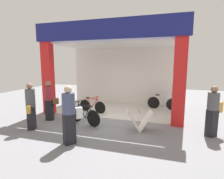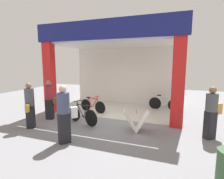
{
  "view_description": "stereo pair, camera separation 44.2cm",
  "coord_description": "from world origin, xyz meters",
  "px_view_note": "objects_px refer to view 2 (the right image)",
  "views": [
    {
      "loc": [
        2.37,
        -6.92,
        2.35
      ],
      "look_at": [
        0.0,
        0.79,
        1.15
      ],
      "focal_mm": 28.37,
      "sensor_mm": 36.0,
      "label": 1
    },
    {
      "loc": [
        2.79,
        -6.78,
        2.35
      ],
      "look_at": [
        0.0,
        0.79,
        1.15
      ],
      "focal_mm": 28.37,
      "sensor_mm": 36.0,
      "label": 2
    }
  ],
  "objects_px": {
    "pedestrian_0": "(50,100)",
    "bicycle_inside_0": "(164,103)",
    "sandwich_board_sign": "(136,121)",
    "pedestrian_1": "(30,105)",
    "pedestrian_2": "(64,113)",
    "pedestrian_3": "(212,112)",
    "bicycle_parked_0": "(83,115)",
    "bicycle_inside_1": "(93,106)"
  },
  "relations": [
    {
      "from": "pedestrian_1",
      "to": "sandwich_board_sign",
      "type": "bearing_deg",
      "value": 15.95
    },
    {
      "from": "bicycle_inside_1",
      "to": "pedestrian_1",
      "type": "bearing_deg",
      "value": -113.91
    },
    {
      "from": "pedestrian_2",
      "to": "pedestrian_3",
      "type": "relative_size",
      "value": 1.05
    },
    {
      "from": "bicycle_inside_0",
      "to": "bicycle_parked_0",
      "type": "xyz_separation_m",
      "value": [
        -2.86,
        -3.18,
        0.01
      ]
    },
    {
      "from": "sandwich_board_sign",
      "to": "pedestrian_0",
      "type": "height_order",
      "value": "pedestrian_0"
    },
    {
      "from": "pedestrian_0",
      "to": "pedestrian_3",
      "type": "relative_size",
      "value": 0.99
    },
    {
      "from": "sandwich_board_sign",
      "to": "pedestrian_1",
      "type": "relative_size",
      "value": 0.59
    },
    {
      "from": "bicycle_inside_1",
      "to": "bicycle_parked_0",
      "type": "relative_size",
      "value": 0.95
    },
    {
      "from": "pedestrian_3",
      "to": "pedestrian_2",
      "type": "bearing_deg",
      "value": -155.97
    },
    {
      "from": "bicycle_inside_0",
      "to": "pedestrian_0",
      "type": "height_order",
      "value": "pedestrian_0"
    },
    {
      "from": "pedestrian_1",
      "to": "bicycle_inside_1",
      "type": "bearing_deg",
      "value": 66.09
    },
    {
      "from": "bicycle_inside_0",
      "to": "pedestrian_1",
      "type": "xyz_separation_m",
      "value": [
        -4.42,
        -4.23,
        0.5
      ]
    },
    {
      "from": "pedestrian_2",
      "to": "pedestrian_1",
      "type": "bearing_deg",
      "value": 162.34
    },
    {
      "from": "pedestrian_1",
      "to": "pedestrian_3",
      "type": "xyz_separation_m",
      "value": [
        6.01,
        1.23,
        0.01
      ]
    },
    {
      "from": "bicycle_parked_0",
      "to": "pedestrian_0",
      "type": "relative_size",
      "value": 0.92
    },
    {
      "from": "bicycle_inside_0",
      "to": "pedestrian_0",
      "type": "bearing_deg",
      "value": -144.71
    },
    {
      "from": "bicycle_inside_0",
      "to": "pedestrian_3",
      "type": "distance_m",
      "value": 3.44
    },
    {
      "from": "pedestrian_0",
      "to": "pedestrian_1",
      "type": "bearing_deg",
      "value": -88.57
    },
    {
      "from": "pedestrian_2",
      "to": "sandwich_board_sign",
      "type": "bearing_deg",
      "value": 42.88
    },
    {
      "from": "pedestrian_1",
      "to": "bicycle_inside_0",
      "type": "bearing_deg",
      "value": 43.79
    },
    {
      "from": "bicycle_inside_0",
      "to": "bicycle_inside_1",
      "type": "bearing_deg",
      "value": -154.22
    },
    {
      "from": "pedestrian_0",
      "to": "bicycle_inside_0",
      "type": "bearing_deg",
      "value": 35.29
    },
    {
      "from": "pedestrian_0",
      "to": "pedestrian_2",
      "type": "xyz_separation_m",
      "value": [
        1.93,
        -1.69,
        0.06
      ]
    },
    {
      "from": "pedestrian_1",
      "to": "pedestrian_2",
      "type": "xyz_separation_m",
      "value": [
        1.9,
        -0.6,
        0.05
      ]
    },
    {
      "from": "pedestrian_0",
      "to": "pedestrian_3",
      "type": "xyz_separation_m",
      "value": [
        6.03,
        0.14,
        0.02
      ]
    },
    {
      "from": "bicycle_inside_1",
      "to": "sandwich_board_sign",
      "type": "relative_size",
      "value": 1.46
    },
    {
      "from": "sandwich_board_sign",
      "to": "pedestrian_1",
      "type": "xyz_separation_m",
      "value": [
        -3.68,
        -1.05,
        0.49
      ]
    },
    {
      "from": "bicycle_inside_1",
      "to": "bicycle_parked_0",
      "type": "height_order",
      "value": "bicycle_parked_0"
    },
    {
      "from": "bicycle_inside_0",
      "to": "sandwich_board_sign",
      "type": "height_order",
      "value": "bicycle_inside_0"
    },
    {
      "from": "sandwich_board_sign",
      "to": "pedestrian_2",
      "type": "bearing_deg",
      "value": -137.12
    },
    {
      "from": "bicycle_inside_1",
      "to": "pedestrian_3",
      "type": "distance_m",
      "value": 5.06
    },
    {
      "from": "sandwich_board_sign",
      "to": "pedestrian_1",
      "type": "height_order",
      "value": "pedestrian_1"
    },
    {
      "from": "bicycle_parked_0",
      "to": "sandwich_board_sign",
      "type": "bearing_deg",
      "value": 0.01
    },
    {
      "from": "bicycle_inside_0",
      "to": "pedestrian_0",
      "type": "relative_size",
      "value": 0.95
    },
    {
      "from": "pedestrian_0",
      "to": "pedestrian_2",
      "type": "relative_size",
      "value": 0.95
    },
    {
      "from": "bicycle_inside_1",
      "to": "pedestrian_3",
      "type": "xyz_separation_m",
      "value": [
        4.82,
        -1.45,
        0.53
      ]
    },
    {
      "from": "bicycle_inside_1",
      "to": "pedestrian_0",
      "type": "distance_m",
      "value": 2.06
    },
    {
      "from": "bicycle_parked_0",
      "to": "sandwich_board_sign",
      "type": "height_order",
      "value": "bicycle_parked_0"
    },
    {
      "from": "sandwich_board_sign",
      "to": "pedestrian_3",
      "type": "bearing_deg",
      "value": 4.32
    },
    {
      "from": "sandwich_board_sign",
      "to": "pedestrian_2",
      "type": "xyz_separation_m",
      "value": [
        -1.78,
        -1.66,
        0.54
      ]
    },
    {
      "from": "bicycle_inside_1",
      "to": "pedestrian_1",
      "type": "xyz_separation_m",
      "value": [
        -1.19,
        -2.67,
        0.52
      ]
    },
    {
      "from": "pedestrian_1",
      "to": "pedestrian_2",
      "type": "relative_size",
      "value": 0.96
    }
  ]
}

